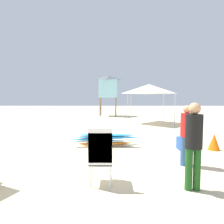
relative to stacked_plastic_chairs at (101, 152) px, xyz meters
The scene contains 9 objects.
ground 1.36m from the stacked_plastic_chairs, 118.30° to the left, with size 80.00×80.00×0.00m, color beige.
stacked_plastic_chairs is the anchor object (origin of this frame).
surfboard_pile 3.21m from the stacked_plastic_chairs, 90.99° to the left, with size 2.49×0.76×0.48m.
lifeguard_near_left 2.49m from the stacked_plastic_chairs, 27.64° to the left, with size 0.32×0.32×1.61m.
lifeguard_near_right 1.85m from the stacked_plastic_chairs, ahead, with size 0.32×0.32×1.71m.
popup_canopy 10.41m from the stacked_plastic_chairs, 74.11° to the left, with size 2.89×2.89×2.79m.
lifeguard_tower 15.82m from the stacked_plastic_chairs, 90.98° to the left, with size 1.98×1.98×4.10m.
traffic_cone_near 4.66m from the stacked_plastic_chairs, 35.77° to the left, with size 0.40×0.40×0.57m, color orange.
cooler_box 3.94m from the stacked_plastic_chairs, 44.79° to the left, with size 0.50×0.40×0.43m, color blue.
Camera 1 is at (0.81, -4.90, 1.80)m, focal length 30.75 mm.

